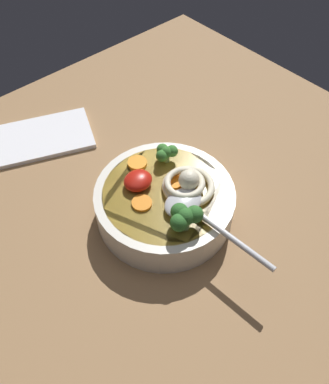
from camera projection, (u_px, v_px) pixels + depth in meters
table_slab at (172, 235)px, 60.87cm from camera, size 91.85×91.85×4.29cm
soup_bowl at (165, 203)px, 58.70cm from camera, size 20.47×20.47×5.27cm
noodle_pile at (188, 184)px, 56.30cm from camera, size 8.41×8.25×3.38cm
soup_spoon at (191, 208)px, 53.94cm from camera, size 6.32×17.41×1.60cm
chili_sauce_dollop at (138, 180)px, 56.83cm from camera, size 4.28×3.85×1.92cm
broccoli_floret_far at (166, 152)px, 59.28cm from camera, size 3.57×3.07×2.82cm
broccoli_floret_beside_chili at (185, 217)px, 51.15cm from camera, size 4.67×4.02×3.69cm
carrot_slice_extra_a at (137, 163)px, 59.93cm from camera, size 2.93×2.93×0.57cm
carrot_slice_left at (175, 182)px, 57.68cm from camera, size 2.80×2.80×0.44cm
carrot_slice_center at (142, 203)px, 55.19cm from camera, size 2.87×2.87×0.43cm
folded_napkin at (41, 137)px, 70.98cm from camera, size 20.49×16.77×0.80cm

